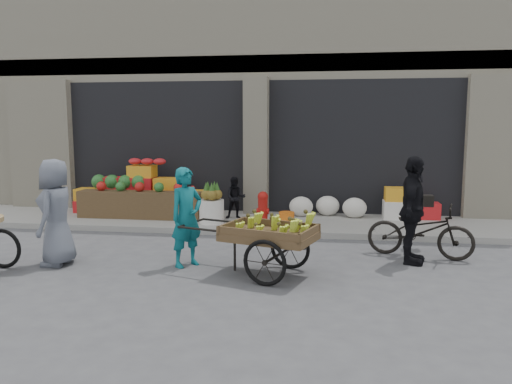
# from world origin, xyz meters

# --- Properties ---
(ground) EXTENTS (80.00, 80.00, 0.00)m
(ground) POSITION_xyz_m (0.00, 0.00, 0.00)
(ground) COLOR #424244
(ground) RESTS_ON ground
(sidewalk) EXTENTS (18.00, 2.20, 0.12)m
(sidewalk) POSITION_xyz_m (0.00, 4.10, 0.06)
(sidewalk) COLOR gray
(sidewalk) RESTS_ON ground
(building) EXTENTS (14.00, 6.45, 7.00)m
(building) POSITION_xyz_m (0.00, 8.03, 3.37)
(building) COLOR beige
(building) RESTS_ON ground
(fruit_display) EXTENTS (3.10, 1.12, 1.24)m
(fruit_display) POSITION_xyz_m (-2.48, 4.38, 0.67)
(fruit_display) COLOR red
(fruit_display) RESTS_ON sidewalk
(pineapple_bin) EXTENTS (0.52, 0.52, 0.50)m
(pineapple_bin) POSITION_xyz_m (-0.75, 3.60, 0.37)
(pineapple_bin) COLOR silver
(pineapple_bin) RESTS_ON sidewalk
(fire_hydrant) EXTENTS (0.22, 0.22, 0.71)m
(fire_hydrant) POSITION_xyz_m (0.35, 3.55, 0.50)
(fire_hydrant) COLOR #A5140F
(fire_hydrant) RESTS_ON sidewalk
(orange_bucket) EXTENTS (0.32, 0.32, 0.30)m
(orange_bucket) POSITION_xyz_m (0.85, 3.50, 0.27)
(orange_bucket) COLOR orange
(orange_bucket) RESTS_ON sidewalk
(right_bay_goods) EXTENTS (3.35, 0.60, 0.70)m
(right_bay_goods) POSITION_xyz_m (2.61, 4.70, 0.41)
(right_bay_goods) COLOR silver
(right_bay_goods) RESTS_ON sidewalk
(seated_person) EXTENTS (0.51, 0.43, 0.93)m
(seated_person) POSITION_xyz_m (-0.35, 4.20, 0.58)
(seated_person) COLOR black
(seated_person) RESTS_ON sidewalk
(banana_cart) EXTENTS (2.36, 1.48, 0.92)m
(banana_cart) POSITION_xyz_m (0.81, 0.53, 0.67)
(banana_cart) COLOR brown
(banana_cart) RESTS_ON ground
(vendor_woman) EXTENTS (0.64, 0.67, 1.55)m
(vendor_woman) POSITION_xyz_m (-0.48, 0.83, 0.78)
(vendor_woman) COLOR #0D5E68
(vendor_woman) RESTS_ON ground
(vendor_grey) EXTENTS (0.59, 0.86, 1.68)m
(vendor_grey) POSITION_xyz_m (-2.52, 0.60, 0.84)
(vendor_grey) COLOR slate
(vendor_grey) RESTS_ON ground
(bicycle) EXTENTS (1.81, 1.01, 0.90)m
(bicycle) POSITION_xyz_m (3.22, 1.90, 0.45)
(bicycle) COLOR black
(bicycle) RESTS_ON ground
(cyclist) EXTENTS (0.66, 1.08, 1.72)m
(cyclist) POSITION_xyz_m (3.02, 1.50, 0.86)
(cyclist) COLOR black
(cyclist) RESTS_ON ground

